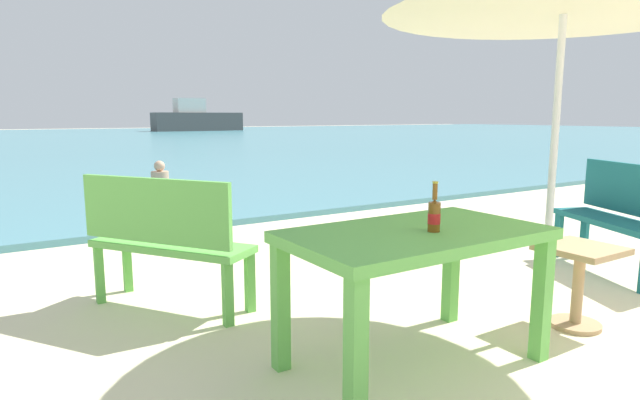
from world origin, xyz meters
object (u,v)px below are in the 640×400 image
Objects in this scene: beer_bottle_amber at (434,214)px; swimmer_person at (160,173)px; side_table_wood at (579,274)px; picnic_table_green at (415,250)px; bench_teal_center at (622,211)px; bench_green_left at (164,235)px; boat_barge at (196,119)px.

beer_bottle_amber is 8.47m from swimmer_person.
side_table_wood is at bearing -4.55° from beer_bottle_amber.
beer_bottle_amber is (0.05, -0.08, 0.20)m from picnic_table_green.
picnic_table_green is at bearing -96.47° from swimmer_person.
bench_teal_center is 3.04× the size of swimmer_person.
bench_teal_center is at bearing 19.79° from side_table_wood.
side_table_wood is at bearing -87.93° from swimmer_person.
bench_green_left is (-3.61, 1.20, 0.00)m from bench_teal_center.
beer_bottle_amber is at bearing 175.45° from side_table_wood.
swimmer_person is 35.74m from boat_barge.
picnic_table_green is 0.19× the size of boat_barge.
bench_green_left is (-0.95, 1.62, -0.31)m from beer_bottle_amber.
beer_bottle_amber is 1.91m from bench_green_left.
bench_teal_center is at bearing -104.54° from boat_barge.
side_table_wood is 1.32× the size of swimmer_person.
boat_barge reaches higher than side_table_wood.
bench_green_left is (-0.91, 1.54, -0.11)m from picnic_table_green.
bench_teal_center is 42.81m from boat_barge.
beer_bottle_amber is at bearing -96.10° from swimmer_person.
swimmer_person is (0.90, 8.40, -0.61)m from beer_bottle_amber.
beer_bottle_amber is 0.21× the size of bench_teal_center.
beer_bottle_amber is at bearing -61.31° from picnic_table_green.
picnic_table_green is at bearing -107.84° from boat_barge.
boat_barge reaches higher than bench_teal_center.
side_table_wood is 1.56m from bench_teal_center.
bench_green_left is 7.03m from swimmer_person.
picnic_table_green is 1.17× the size of bench_green_left.
boat_barge reaches higher than swimmer_person.
swimmer_person is (1.85, 6.77, -0.30)m from bench_green_left.
swimmer_person is at bearing -110.49° from boat_barge.
boat_barge is at bearing 69.51° from swimmer_person.
beer_bottle_amber is at bearing -59.58° from bench_green_left.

